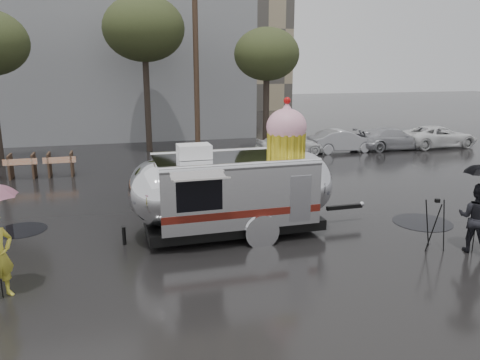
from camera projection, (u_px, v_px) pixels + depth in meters
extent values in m
plane|color=black|center=(196.00, 257.00, 11.46)|extent=(120.00, 120.00, 0.00)
cylinder|color=black|center=(422.00, 222.00, 13.96)|extent=(1.72, 1.72, 0.01)
cylinder|color=black|center=(21.00, 230.00, 13.30)|extent=(1.41, 1.41, 0.01)
cube|color=slate|center=(75.00, 35.00, 31.40)|extent=(22.00, 12.00, 13.00)
cylinder|color=#473323|center=(196.00, 66.00, 24.13)|extent=(0.28, 0.28, 9.00)
cylinder|color=#382D26|center=(147.00, 88.00, 24.71)|extent=(0.32, 0.32, 6.75)
ellipsoid|color=#2C361A|center=(144.00, 29.00, 23.99)|extent=(4.20, 4.20, 3.30)
cylinder|color=#382D26|center=(266.00, 101.00, 24.50)|extent=(0.32, 0.32, 5.40)
ellipsoid|color=#2C361A|center=(267.00, 54.00, 23.92)|extent=(3.36, 3.36, 2.64)
cube|color=#473323|center=(10.00, 167.00, 19.22)|extent=(0.08, 0.80, 1.00)
cube|color=#473323|center=(34.00, 165.00, 19.44)|extent=(0.08, 0.80, 1.00)
cube|color=#E5590C|center=(20.00, 162.00, 18.91)|extent=(1.30, 0.04, 0.25)
cube|color=#473323|center=(49.00, 165.00, 19.59)|extent=(0.08, 0.80, 1.00)
cube|color=#473323|center=(72.00, 164.00, 19.82)|extent=(0.08, 0.80, 1.00)
cube|color=#E5590C|center=(59.00, 160.00, 19.29)|extent=(1.30, 0.04, 0.25)
imported|color=silver|center=(290.00, 141.00, 24.29)|extent=(4.00, 1.80, 1.40)
imported|color=#B2B2B7|center=(342.00, 139.00, 25.04)|extent=(4.00, 1.80, 1.40)
imported|color=#B2B2B7|center=(392.00, 136.00, 25.79)|extent=(4.20, 1.80, 1.44)
imported|color=silver|center=(439.00, 134.00, 26.53)|extent=(4.40, 1.90, 1.50)
cube|color=silver|center=(233.00, 187.00, 12.74)|extent=(4.24, 2.28, 1.72)
ellipsoid|color=silver|center=(304.00, 182.00, 13.30)|extent=(1.48, 2.22, 1.72)
ellipsoid|color=silver|center=(155.00, 193.00, 12.17)|extent=(1.48, 2.22, 1.72)
cube|color=black|center=(233.00, 222.00, 12.98)|extent=(4.81, 2.01, 0.29)
cylinder|color=black|center=(261.00, 232.00, 12.19)|extent=(0.67, 0.22, 0.67)
cylinder|color=black|center=(240.00, 210.00, 14.02)|extent=(0.67, 0.22, 0.67)
cylinder|color=silver|center=(262.00, 232.00, 12.05)|extent=(0.92, 0.11, 0.92)
cube|color=black|center=(344.00, 207.00, 13.87)|extent=(1.15, 0.14, 0.11)
sphere|color=silver|center=(362.00, 204.00, 14.01)|extent=(0.16, 0.16, 0.15)
cylinder|color=black|center=(124.00, 236.00, 12.20)|extent=(0.10, 0.10, 0.48)
cube|color=#51140D|center=(244.00, 214.00, 11.82)|extent=(4.19, 0.12, 0.19)
cube|color=#51140D|center=(223.00, 192.00, 13.86)|extent=(4.19, 0.12, 0.19)
cube|color=black|center=(200.00, 196.00, 11.36)|extent=(1.14, 0.05, 0.76)
cube|color=#A59F9A|center=(201.00, 179.00, 11.03)|extent=(1.34, 0.50, 0.14)
cube|color=silver|center=(301.00, 199.00, 12.15)|extent=(0.57, 0.04, 1.24)
cube|color=white|center=(194.00, 151.00, 12.20)|extent=(0.87, 0.64, 0.36)
cylinder|color=yellow|center=(286.00, 143.00, 12.87)|extent=(1.01, 1.01, 0.57)
ellipsoid|color=#F3ABBE|center=(287.00, 127.00, 12.76)|extent=(1.13, 1.13, 0.99)
cone|color=#F3ABBE|center=(287.00, 108.00, 12.64)|extent=(0.49, 0.49, 0.38)
sphere|color=red|center=(287.00, 101.00, 12.59)|extent=(0.19, 0.19, 0.19)
imported|color=black|center=(476.00, 218.00, 11.59)|extent=(0.88, 0.96, 1.77)
cylinder|color=black|center=(476.00, 220.00, 11.61)|extent=(0.02, 0.02, 1.65)
cylinder|color=black|center=(444.00, 226.00, 11.78)|extent=(0.10, 0.29, 1.29)
cylinder|color=black|center=(427.00, 223.00, 11.98)|extent=(0.29, 0.10, 1.29)
cylinder|color=black|center=(433.00, 228.00, 11.59)|extent=(0.22, 0.22, 1.30)
cube|color=black|center=(437.00, 201.00, 11.63)|extent=(0.13, 0.12, 0.09)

